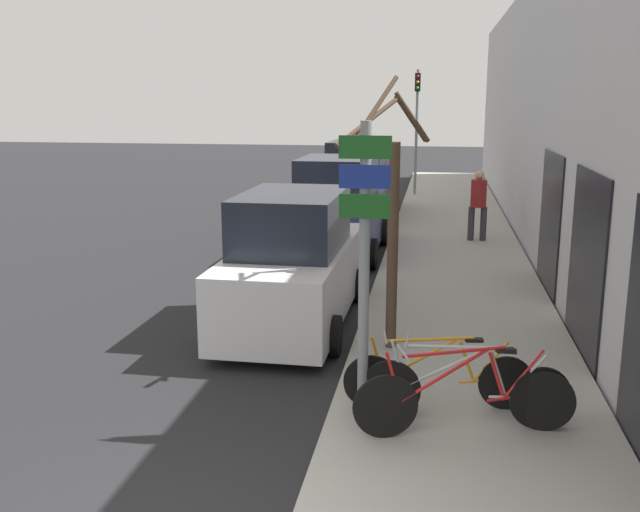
{
  "coord_description": "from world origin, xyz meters",
  "views": [
    {
      "loc": [
        2.13,
        -4.69,
        3.66
      ],
      "look_at": [
        0.5,
        5.22,
        1.42
      ],
      "focal_mm": 40.0,
      "sensor_mm": 36.0,
      "label": 1
    }
  ],
  "objects_px": {
    "signpost": "(364,260)",
    "parked_car_0": "(294,265)",
    "parked_car_1": "(338,211)",
    "bicycle_0": "(464,397)",
    "pedestrian_near": "(478,200)",
    "bicycle_1": "(466,390)",
    "parked_car_2": "(358,184)",
    "bicycle_2": "(438,378)",
    "street_tree": "(392,224)",
    "traffic_light": "(417,115)"
  },
  "relations": [
    {
      "from": "street_tree",
      "to": "bicycle_1",
      "type": "bearing_deg",
      "value": -66.99
    },
    {
      "from": "street_tree",
      "to": "signpost",
      "type": "bearing_deg",
      "value": -93.72
    },
    {
      "from": "bicycle_0",
      "to": "bicycle_1",
      "type": "relative_size",
      "value": 1.0
    },
    {
      "from": "bicycle_1",
      "to": "bicycle_2",
      "type": "relative_size",
      "value": 1.07
    },
    {
      "from": "signpost",
      "to": "parked_car_2",
      "type": "relative_size",
      "value": 0.72
    },
    {
      "from": "street_tree",
      "to": "traffic_light",
      "type": "height_order",
      "value": "traffic_light"
    },
    {
      "from": "parked_car_2",
      "to": "bicycle_0",
      "type": "bearing_deg",
      "value": -77.36
    },
    {
      "from": "bicycle_1",
      "to": "parked_car_1",
      "type": "relative_size",
      "value": 0.54
    },
    {
      "from": "bicycle_1",
      "to": "pedestrian_near",
      "type": "bearing_deg",
      "value": -1.28
    },
    {
      "from": "bicycle_1",
      "to": "bicycle_2",
      "type": "distance_m",
      "value": 0.46
    },
    {
      "from": "bicycle_1",
      "to": "street_tree",
      "type": "height_order",
      "value": "street_tree"
    },
    {
      "from": "pedestrian_near",
      "to": "street_tree",
      "type": "xyz_separation_m",
      "value": [
        -1.63,
        -8.25,
        0.78
      ]
    },
    {
      "from": "parked_car_2",
      "to": "parked_car_1",
      "type": "bearing_deg",
      "value": -86.76
    },
    {
      "from": "traffic_light",
      "to": "parked_car_0",
      "type": "bearing_deg",
      "value": -95.37
    },
    {
      "from": "bicycle_2",
      "to": "parked_car_1",
      "type": "relative_size",
      "value": 0.51
    },
    {
      "from": "signpost",
      "to": "bicycle_0",
      "type": "bearing_deg",
      "value": -13.66
    },
    {
      "from": "bicycle_1",
      "to": "parked_car_1",
      "type": "height_order",
      "value": "parked_car_1"
    },
    {
      "from": "bicycle_0",
      "to": "traffic_light",
      "type": "height_order",
      "value": "traffic_light"
    },
    {
      "from": "bicycle_0",
      "to": "bicycle_1",
      "type": "distance_m",
      "value": 0.23
    },
    {
      "from": "signpost",
      "to": "bicycle_2",
      "type": "xyz_separation_m",
      "value": [
        0.84,
        0.31,
        -1.42
      ]
    },
    {
      "from": "pedestrian_near",
      "to": "street_tree",
      "type": "height_order",
      "value": "street_tree"
    },
    {
      "from": "signpost",
      "to": "street_tree",
      "type": "bearing_deg",
      "value": 86.28
    },
    {
      "from": "parked_car_1",
      "to": "bicycle_2",
      "type": "bearing_deg",
      "value": -73.84
    },
    {
      "from": "bicycle_2",
      "to": "street_tree",
      "type": "relative_size",
      "value": 0.57
    },
    {
      "from": "parked_car_1",
      "to": "parked_car_2",
      "type": "distance_m",
      "value": 5.31
    },
    {
      "from": "parked_car_2",
      "to": "pedestrian_near",
      "type": "distance_m",
      "value": 5.07
    },
    {
      "from": "bicycle_0",
      "to": "parked_car_2",
      "type": "bearing_deg",
      "value": -5.9
    },
    {
      "from": "parked_car_0",
      "to": "parked_car_1",
      "type": "height_order",
      "value": "parked_car_1"
    },
    {
      "from": "bicycle_0",
      "to": "bicycle_2",
      "type": "relative_size",
      "value": 1.07
    },
    {
      "from": "pedestrian_near",
      "to": "parked_car_0",
      "type": "bearing_deg",
      "value": 62.67
    },
    {
      "from": "pedestrian_near",
      "to": "traffic_light",
      "type": "height_order",
      "value": "traffic_light"
    },
    {
      "from": "signpost",
      "to": "parked_car_2",
      "type": "bearing_deg",
      "value": 96.57
    },
    {
      "from": "parked_car_1",
      "to": "bicycle_0",
      "type": "bearing_deg",
      "value": -73.2
    },
    {
      "from": "bicycle_0",
      "to": "traffic_light",
      "type": "distance_m",
      "value": 19.53
    },
    {
      "from": "parked_car_0",
      "to": "parked_car_2",
      "type": "xyz_separation_m",
      "value": [
        -0.14,
        10.65,
        0.09
      ]
    },
    {
      "from": "signpost",
      "to": "pedestrian_near",
      "type": "xyz_separation_m",
      "value": [
        1.78,
        10.53,
        -0.78
      ]
    },
    {
      "from": "parked_car_0",
      "to": "pedestrian_near",
      "type": "bearing_deg",
      "value": 65.14
    },
    {
      "from": "bicycle_2",
      "to": "parked_car_2",
      "type": "height_order",
      "value": "parked_car_2"
    },
    {
      "from": "parked_car_1",
      "to": "traffic_light",
      "type": "bearing_deg",
      "value": 82.63
    },
    {
      "from": "parked_car_1",
      "to": "traffic_light",
      "type": "height_order",
      "value": "traffic_light"
    },
    {
      "from": "bicycle_2",
      "to": "bicycle_1",
      "type": "bearing_deg",
      "value": -148.09
    },
    {
      "from": "signpost",
      "to": "bicycle_1",
      "type": "xyz_separation_m",
      "value": [
        1.14,
        -0.04,
        -1.4
      ]
    },
    {
      "from": "bicycle_0",
      "to": "parked_car_2",
      "type": "relative_size",
      "value": 0.51
    },
    {
      "from": "bicycle_0",
      "to": "pedestrian_near",
      "type": "height_order",
      "value": "pedestrian_near"
    },
    {
      "from": "signpost",
      "to": "bicycle_0",
      "type": "xyz_separation_m",
      "value": [
        1.11,
        -0.27,
        -1.39
      ]
    },
    {
      "from": "pedestrian_near",
      "to": "parked_car_2",
      "type": "bearing_deg",
      "value": -49.36
    },
    {
      "from": "traffic_light",
      "to": "bicycle_0",
      "type": "bearing_deg",
      "value": -86.54
    },
    {
      "from": "signpost",
      "to": "parked_car_0",
      "type": "bearing_deg",
      "value": 112.61
    },
    {
      "from": "parked_car_1",
      "to": "traffic_light",
      "type": "relative_size",
      "value": 0.95
    },
    {
      "from": "bicycle_0",
      "to": "parked_car_2",
      "type": "distance_m",
      "value": 14.8
    }
  ]
}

